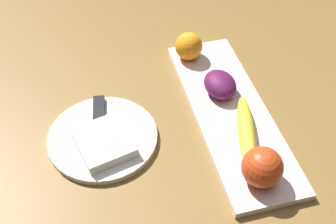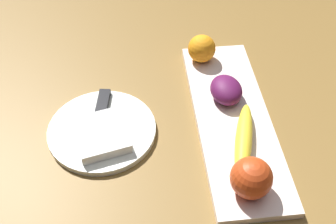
# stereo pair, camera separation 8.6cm
# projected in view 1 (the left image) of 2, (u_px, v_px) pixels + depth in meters

# --- Properties ---
(ground_plane) EXTENTS (2.40, 2.40, 0.00)m
(ground_plane) POSITION_uv_depth(u_px,v_px,m) (230.00, 98.00, 0.95)
(ground_plane) COLOR brown
(fruit_tray) EXTENTS (0.47, 0.15, 0.02)m
(fruit_tray) POSITION_uv_depth(u_px,v_px,m) (230.00, 113.00, 0.91)
(fruit_tray) COLOR white
(fruit_tray) RESTS_ON ground_plane
(apple) EXTENTS (0.08, 0.08, 0.08)m
(apple) POSITION_uv_depth(u_px,v_px,m) (262.00, 167.00, 0.76)
(apple) COLOR #C03E17
(apple) RESTS_ON fruit_tray
(banana) EXTENTS (0.20, 0.09, 0.03)m
(banana) POSITION_uv_depth(u_px,v_px,m) (246.00, 132.00, 0.84)
(banana) COLOR yellow
(banana) RESTS_ON fruit_tray
(orange_near_apple) EXTENTS (0.07, 0.07, 0.07)m
(orange_near_apple) POSITION_uv_depth(u_px,v_px,m) (189.00, 46.00, 1.00)
(orange_near_apple) COLOR orange
(orange_near_apple) RESTS_ON fruit_tray
(grape_bunch) EXTENTS (0.09, 0.08, 0.05)m
(grape_bunch) POSITION_uv_depth(u_px,v_px,m) (220.00, 84.00, 0.92)
(grape_bunch) COLOR #551644
(grape_bunch) RESTS_ON fruit_tray
(dinner_plate) EXTENTS (0.22, 0.22, 0.01)m
(dinner_plate) POSITION_uv_depth(u_px,v_px,m) (103.00, 138.00, 0.86)
(dinner_plate) COLOR white
(dinner_plate) RESTS_ON ground_plane
(folded_napkin) EXTENTS (0.13, 0.12, 0.02)m
(folded_napkin) POSITION_uv_depth(u_px,v_px,m) (104.00, 142.00, 0.83)
(folded_napkin) COLOR white
(folded_napkin) RESTS_ON dinner_plate
(knife) EXTENTS (0.18, 0.05, 0.01)m
(knife) POSITION_uv_depth(u_px,v_px,m) (99.00, 118.00, 0.89)
(knife) COLOR silver
(knife) RESTS_ON dinner_plate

